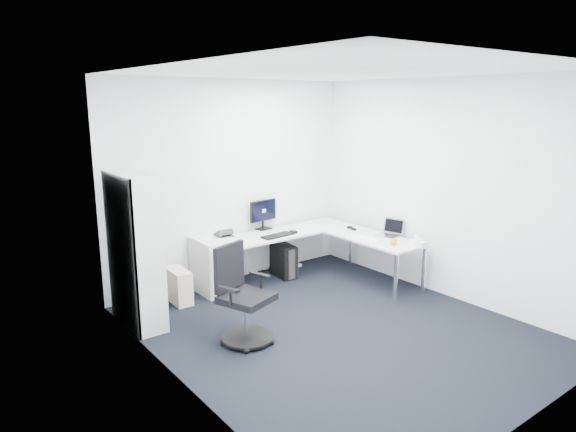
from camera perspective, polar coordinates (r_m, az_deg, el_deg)
ground at (r=5.71m, az=5.33°, el=-12.41°), size 4.20×4.20×0.00m
ceiling at (r=5.18m, az=5.97°, el=15.73°), size 4.20×4.20×0.00m
wall_back at (r=6.94m, az=-6.27°, el=3.77°), size 3.60×0.02×2.70m
wall_front at (r=4.06m, az=26.29°, el=-3.94°), size 3.60×0.02×2.70m
wall_left at (r=4.29m, az=-12.26°, el=-2.04°), size 0.02×4.20×2.70m
wall_right at (r=6.63m, az=17.12°, el=2.85°), size 0.02×4.20×2.70m
l_desk at (r=6.92m, az=0.87°, el=-4.92°), size 2.22×1.24×0.65m
drawer_pedestal at (r=6.70m, az=-8.13°, el=-5.40°), size 0.46×0.57×0.71m
bookshelf at (r=5.79m, az=-16.64°, el=-3.67°), size 0.33×0.84×1.69m
task_chair at (r=5.25m, az=-4.62°, el=-8.79°), size 0.72×0.72×1.00m
black_pc_tower at (r=7.23m, az=-0.55°, el=-4.92°), size 0.27×0.50×0.46m
beige_pc_tower at (r=6.46m, az=-12.06°, el=-7.62°), size 0.21×0.44×0.41m
power_strip at (r=7.61m, az=0.38°, el=-5.67°), size 0.35×0.06×0.04m
monitor at (r=7.19m, az=-2.73°, el=0.19°), size 0.46×0.19×0.43m
black_keyboard at (r=6.86m, az=-1.17°, el=-2.18°), size 0.48×0.21×0.02m
mouse at (r=7.02m, az=0.60°, el=-1.76°), size 0.07×0.11×0.03m
desk_phone at (r=6.71m, az=-7.17°, el=-2.07°), size 0.21×0.21×0.14m
laptop at (r=6.96m, az=10.94°, el=-1.38°), size 0.36×0.35×0.22m
white_keyboard at (r=6.82m, az=8.48°, el=-2.43°), size 0.20×0.47×0.02m
headphones at (r=7.29m, az=7.07°, el=-1.28°), size 0.15×0.20×0.05m
orange_fruit at (r=6.58m, az=11.64°, el=-2.80°), size 0.09×0.09×0.09m
tissue_box at (r=6.58m, az=14.24°, el=-3.00°), size 0.12×0.22×0.07m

